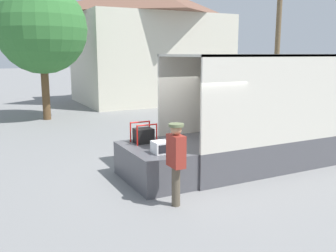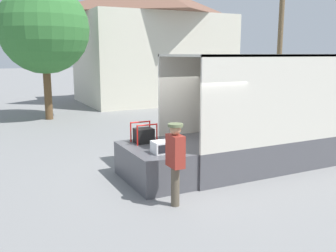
{
  "view_description": "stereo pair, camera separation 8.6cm",
  "coord_description": "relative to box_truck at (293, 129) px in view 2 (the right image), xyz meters",
  "views": [
    {
      "loc": [
        -4.38,
        -8.12,
        3.13
      ],
      "look_at": [
        -0.36,
        -0.2,
        1.41
      ],
      "focal_mm": 40.0,
      "sensor_mm": 36.0,
      "label": 1
    },
    {
      "loc": [
        -4.31,
        -8.16,
        3.13
      ],
      "look_at": [
        -0.36,
        -0.2,
        1.41
      ],
      "focal_mm": 40.0,
      "sensor_mm": 36.0,
      "label": 2
    }
  ],
  "objects": [
    {
      "name": "house_backdrop",
      "position": [
        2.05,
        14.75,
        2.91
      ],
      "size": [
        9.64,
        6.85,
        7.5
      ],
      "color": "beige",
      "rests_on": "ground"
    },
    {
      "name": "worker_person",
      "position": [
        -4.8,
        -1.61,
        0.17
      ],
      "size": [
        0.31,
        0.44,
        1.75
      ],
      "color": "brown",
      "rests_on": "ground"
    },
    {
      "name": "portable_generator",
      "position": [
        -4.56,
        0.59,
        0.15
      ],
      "size": [
        0.57,
        0.49,
        0.52
      ],
      "color": "black",
      "rests_on": "tailgate_deck"
    },
    {
      "name": "utility_pole",
      "position": [
        6.54,
        7.84,
        3.61
      ],
      "size": [
        1.8,
        0.28,
        8.72
      ],
      "color": "brown",
      "rests_on": "ground"
    },
    {
      "name": "ground_plane",
      "position": [
        -3.91,
        -0.0,
        -0.91
      ],
      "size": [
        160.0,
        160.0,
        0.0
      ],
      "primitive_type": "plane",
      "color": "gray"
    },
    {
      "name": "microwave",
      "position": [
        -4.55,
        -0.54,
        0.1
      ],
      "size": [
        0.54,
        0.39,
        0.28
      ],
      "color": "white",
      "rests_on": "tailgate_deck"
    },
    {
      "name": "street_tree",
      "position": [
        -5.43,
        10.44,
        3.35
      ],
      "size": [
        4.17,
        4.17,
        6.35
      ],
      "color": "brown",
      "rests_on": "ground"
    },
    {
      "name": "tailgate_deck",
      "position": [
        -4.57,
        -0.0,
        -0.48
      ],
      "size": [
        1.33,
        2.16,
        0.86
      ],
      "primitive_type": "cube",
      "color": "#4C4C51",
      "rests_on": "ground"
    },
    {
      "name": "box_truck",
      "position": [
        0.0,
        0.0,
        0.0
      ],
      "size": [
        6.83,
        2.28,
        3.12
      ],
      "color": "silver",
      "rests_on": "ground"
    }
  ]
}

